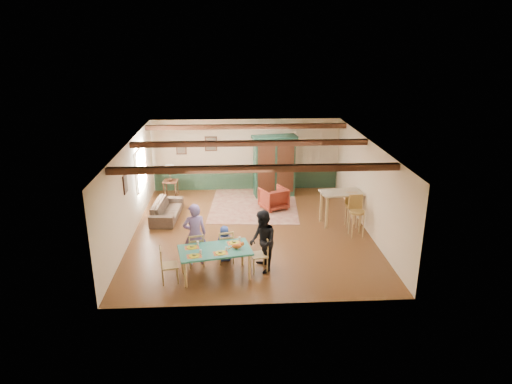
{
  "coord_description": "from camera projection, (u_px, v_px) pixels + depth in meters",
  "views": [
    {
      "loc": [
        -0.56,
        -12.67,
        5.58
      ],
      "look_at": [
        0.17,
        0.25,
        1.15
      ],
      "focal_mm": 32.0,
      "sensor_mm": 36.0,
      "label": 1
    }
  ],
  "objects": [
    {
      "name": "cat",
      "position": [
        237.0,
        246.0,
        10.98
      ],
      "size": [
        0.36,
        0.2,
        0.17
      ],
      "primitive_type": null,
      "rotation": [
        0.0,
        0.0,
        0.2
      ],
      "color": "orange",
      "rests_on": "dining_table"
    },
    {
      "name": "bar_stool_right",
      "position": [
        351.0,
        210.0,
        13.97
      ],
      "size": [
        0.38,
        0.42,
        1.06
      ],
      "primitive_type": null,
      "rotation": [
        0.0,
        0.0,
        -0.02
      ],
      "color": "olive",
      "rests_on": "floor"
    },
    {
      "name": "place_setting_far_left",
      "position": [
        192.0,
        246.0,
        11.05
      ],
      "size": [
        0.43,
        0.36,
        0.11
      ],
      "primitive_type": null,
      "rotation": [
        0.0,
        0.0,
        0.2
      ],
      "color": "gold",
      "rests_on": "dining_table"
    },
    {
      "name": "ceiling",
      "position": [
        251.0,
        143.0,
        12.93
      ],
      "size": [
        7.0,
        8.0,
        0.02
      ],
      "primitive_type": "cube",
      "color": "white",
      "rests_on": "wall_back"
    },
    {
      "name": "wall_back",
      "position": [
        246.0,
        155.0,
        17.15
      ],
      "size": [
        7.0,
        0.02,
        2.7
      ],
      "primitive_type": "cube",
      "color": "beige",
      "rests_on": "floor"
    },
    {
      "name": "wall_right",
      "position": [
        368.0,
        186.0,
        13.55
      ],
      "size": [
        0.02,
        8.0,
        2.7
      ],
      "primitive_type": "cube",
      "color": "beige",
      "rests_on": "floor"
    },
    {
      "name": "person_man",
      "position": [
        195.0,
        234.0,
        11.55
      ],
      "size": [
        0.67,
        0.5,
        1.65
      ],
      "primitive_type": "imported",
      "rotation": [
        0.0,
        0.0,
        3.34
      ],
      "color": "#745DA0",
      "rests_on": "floor"
    },
    {
      "name": "table_lamp",
      "position": [
        170.0,
        173.0,
        16.44
      ],
      "size": [
        0.34,
        0.34,
        0.57
      ],
      "primitive_type": null,
      "rotation": [
        0.0,
        0.0,
        -0.07
      ],
      "color": "beige",
      "rests_on": "end_table"
    },
    {
      "name": "picture_left_wall",
      "position": [
        125.0,
        184.0,
        12.49
      ],
      "size": [
        0.04,
        0.42,
        0.52
      ],
      "primitive_type": null,
      "color": "#796E58",
      "rests_on": "wall_left"
    },
    {
      "name": "area_rug",
      "position": [
        254.0,
        205.0,
        15.89
      ],
      "size": [
        3.22,
        3.73,
        0.01
      ],
      "primitive_type": "cube",
      "rotation": [
        0.0,
        0.0,
        -0.08
      ],
      "color": "#C1AC8C",
      "rests_on": "floor"
    },
    {
      "name": "dining_chair_end_right",
      "position": [
        259.0,
        254.0,
        11.32
      ],
      "size": [
        0.49,
        0.48,
        0.91
      ],
      "primitive_type": null,
      "rotation": [
        0.0,
        0.0,
        -1.38
      ],
      "color": "tan",
      "rests_on": "floor"
    },
    {
      "name": "picture_back_b",
      "position": [
        181.0,
        148.0,
        16.89
      ],
      "size": [
        0.38,
        0.04,
        0.48
      ],
      "primitive_type": null,
      "color": "#796E58",
      "rests_on": "wall_back"
    },
    {
      "name": "dining_chair_far_left",
      "position": [
        196.0,
        249.0,
        11.6
      ],
      "size": [
        0.48,
        0.49,
        0.91
      ],
      "primitive_type": null,
      "rotation": [
        0.0,
        0.0,
        3.34
      ],
      "color": "tan",
      "rests_on": "floor"
    },
    {
      "name": "counter_table",
      "position": [
        341.0,
        208.0,
        14.17
      ],
      "size": [
        1.34,
        0.88,
        1.05
      ],
      "primitive_type": null,
      "rotation": [
        0.0,
        0.0,
        0.12
      ],
      "color": "beige",
      "rests_on": "floor"
    },
    {
      "name": "place_setting_far_right",
      "position": [
        234.0,
        241.0,
        11.3
      ],
      "size": [
        0.43,
        0.36,
        0.11
      ],
      "primitive_type": null,
      "rotation": [
        0.0,
        0.0,
        0.2
      ],
      "color": "gold",
      "rests_on": "dining_table"
    },
    {
      "name": "wall_left",
      "position": [
        130.0,
        191.0,
        13.18
      ],
      "size": [
        0.02,
        8.0,
        2.7
      ],
      "primitive_type": "cube",
      "color": "beige",
      "rests_on": "floor"
    },
    {
      "name": "person_woman",
      "position": [
        263.0,
        242.0,
        11.23
      ],
      "size": [
        0.73,
        0.87,
        1.58
      ],
      "primitive_type": "imported",
      "rotation": [
        0.0,
        0.0,
        -1.38
      ],
      "color": "black",
      "rests_on": "floor"
    },
    {
      "name": "dining_chair_far_right",
      "position": [
        225.0,
        246.0,
        11.78
      ],
      "size": [
        0.48,
        0.49,
        0.91
      ],
      "primitive_type": null,
      "rotation": [
        0.0,
        0.0,
        3.34
      ],
      "color": "tan",
      "rests_on": "floor"
    },
    {
      "name": "place_setting_near_center",
      "position": [
        220.0,
        251.0,
        10.76
      ],
      "size": [
        0.43,
        0.36,
        0.11
      ],
      "primitive_type": null,
      "rotation": [
        0.0,
        0.0,
        0.2
      ],
      "color": "gold",
      "rests_on": "dining_table"
    },
    {
      "name": "armchair",
      "position": [
        274.0,
        198.0,
        15.45
      ],
      "size": [
        1.08,
        1.09,
        0.75
      ],
      "primitive_type": "imported",
      "rotation": [
        0.0,
        0.0,
        -2.7
      ],
      "color": "#531610",
      "rests_on": "floor"
    },
    {
      "name": "sofa",
      "position": [
        167.0,
        210.0,
        14.7
      ],
      "size": [
        0.9,
        1.99,
        0.57
      ],
      "primitive_type": "imported",
      "rotation": [
        0.0,
        0.0,
        1.5
      ],
      "color": "#3B2F25",
      "rests_on": "floor"
    },
    {
      "name": "floor",
      "position": [
        251.0,
        231.0,
        13.81
      ],
      "size": [
        8.0,
        8.0,
        0.0
      ],
      "primitive_type": "plane",
      "color": "#502C16",
      "rests_on": "ground"
    },
    {
      "name": "ceiling_beam_back",
      "position": [
        247.0,
        127.0,
        15.79
      ],
      "size": [
        6.95,
        0.16,
        0.16
      ],
      "primitive_type": "cube",
      "color": "#33190E",
      "rests_on": "ceiling"
    },
    {
      "name": "wainscot_back",
      "position": [
        246.0,
        178.0,
        17.42
      ],
      "size": [
        6.95,
        0.03,
        0.9
      ],
      "primitive_type": "cube",
      "color": "#1B3222",
      "rests_on": "floor"
    },
    {
      "name": "end_table",
      "position": [
        171.0,
        189.0,
        16.63
      ],
      "size": [
        0.55,
        0.55,
        0.62
      ],
      "primitive_type": null,
      "rotation": [
        0.0,
        0.0,
        -0.1
      ],
      "color": "#33190E",
      "rests_on": "floor"
    },
    {
      "name": "dining_table",
      "position": [
        215.0,
        263.0,
        11.09
      ],
      "size": [
        1.87,
        1.27,
        0.72
      ],
      "primitive_type": null,
      "rotation": [
        0.0,
        0.0,
        0.2
      ],
      "color": "#216B5D",
      "rests_on": "floor"
    },
    {
      "name": "ceiling_beam_mid",
      "position": [
        250.0,
        143.0,
        13.34
      ],
      "size": [
        6.95,
        0.16,
        0.16
      ],
      "primitive_type": "cube",
      "color": "#33190E",
      "rests_on": "ceiling"
    },
    {
      "name": "window_left",
      "position": [
        141.0,
        168.0,
        14.72
      ],
      "size": [
        0.06,
        1.6,
        1.3
      ],
      "primitive_type": null,
      "color": "white",
      "rests_on": "wall_left"
    },
    {
      "name": "dining_chair_end_left",
      "position": [
        169.0,
        265.0,
        10.8
      ],
      "size": [
        0.49,
        0.48,
        0.91
      ],
      "primitive_type": null,
      "rotation": [
        0.0,
        0.0,
        1.77
      ],
      "color": "tan",
      "rests_on": "floor"
    },
    {
      "name": "person_child",
      "position": [
        225.0,
        243.0,
        11.84
      ],
      "size": [
        0.52,
        0.39,
        0.96
      ],
      "primitive_type": "imported",
      "rotation": [
        0.0,
        0.0,
        3.34
      ],
      "color": "navy",
      "rests_on": "floor"
    },
    {
      "name": "bar_stool_left",
      "position": [
        357.0,
        217.0,
        13.26
      ],
      "size": [
        0.46,
        0.5,
        1.22
      ],
      "primitive_type": null,
      "rotation": [
        0.0,
        0.0,
        0.06
      ],
      "color": "olive",
      "rests_on": "floor"
    },
    {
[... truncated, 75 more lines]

